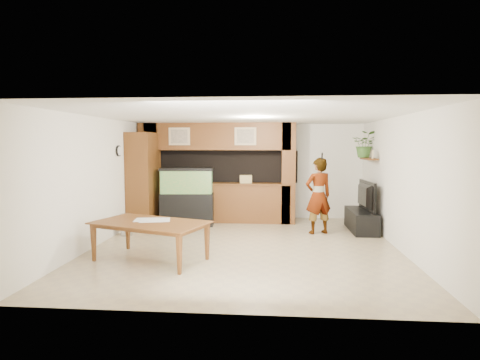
# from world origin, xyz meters

# --- Properties ---
(floor) EXTENTS (6.50, 6.50, 0.00)m
(floor) POSITION_xyz_m (0.00, 0.00, 0.00)
(floor) COLOR #9C8A6C
(floor) RESTS_ON ground
(ceiling) EXTENTS (6.50, 6.50, 0.00)m
(ceiling) POSITION_xyz_m (0.00, 0.00, 2.60)
(ceiling) COLOR white
(ceiling) RESTS_ON wall_back
(wall_back) EXTENTS (6.00, 0.00, 6.00)m
(wall_back) POSITION_xyz_m (0.00, 3.25, 1.30)
(wall_back) COLOR white
(wall_back) RESTS_ON floor
(wall_left) EXTENTS (0.00, 6.50, 6.50)m
(wall_left) POSITION_xyz_m (-3.00, 0.00, 1.30)
(wall_left) COLOR white
(wall_left) RESTS_ON floor
(wall_right) EXTENTS (0.00, 6.50, 6.50)m
(wall_right) POSITION_xyz_m (3.00, 0.00, 1.30)
(wall_right) COLOR white
(wall_right) RESTS_ON floor
(partition) EXTENTS (4.20, 0.99, 2.60)m
(partition) POSITION_xyz_m (-0.95, 2.64, 1.31)
(partition) COLOR brown
(partition) RESTS_ON floor
(wall_clock) EXTENTS (0.05, 0.25, 0.25)m
(wall_clock) POSITION_xyz_m (-2.97, 1.00, 1.90)
(wall_clock) COLOR black
(wall_clock) RESTS_ON wall_left
(wall_shelf) EXTENTS (0.25, 0.90, 0.04)m
(wall_shelf) POSITION_xyz_m (2.85, 1.95, 1.70)
(wall_shelf) COLOR brown
(wall_shelf) RESTS_ON wall_right
(pantry_cabinet) EXTENTS (0.58, 0.96, 2.34)m
(pantry_cabinet) POSITION_xyz_m (-2.70, 1.85, 1.17)
(pantry_cabinet) COLOR brown
(pantry_cabinet) RESTS_ON floor
(trash_can) EXTENTS (0.27, 0.27, 0.49)m
(trash_can) POSITION_xyz_m (-2.74, 0.75, 0.25)
(trash_can) COLOR #B2B2B7
(trash_can) RESTS_ON floor
(aquarium) EXTENTS (1.32, 0.49, 1.46)m
(aquarium) POSITION_xyz_m (-1.60, 1.95, 0.71)
(aquarium) COLOR black
(aquarium) RESTS_ON floor
(tv_stand) EXTENTS (0.54, 1.47, 0.49)m
(tv_stand) POSITION_xyz_m (2.65, 1.68, 0.25)
(tv_stand) COLOR black
(tv_stand) RESTS_ON floor
(television) EXTENTS (0.22, 1.22, 0.70)m
(television) POSITION_xyz_m (2.65, 1.68, 0.84)
(television) COLOR black
(television) RESTS_ON tv_stand
(photo_frame) EXTENTS (0.05, 0.15, 0.20)m
(photo_frame) POSITION_xyz_m (2.85, 1.60, 1.82)
(photo_frame) COLOR tan
(photo_frame) RESTS_ON wall_shelf
(potted_plant) EXTENTS (0.72, 0.67, 0.65)m
(potted_plant) POSITION_xyz_m (2.82, 2.26, 2.05)
(potted_plant) COLOR #366026
(potted_plant) RESTS_ON wall_shelf
(person) EXTENTS (0.75, 0.62, 1.75)m
(person) POSITION_xyz_m (1.59, 1.30, 0.87)
(person) COLOR #9A7A54
(person) RESTS_ON floor
(microphone) EXTENTS (0.03, 0.09, 0.15)m
(microphone) POSITION_xyz_m (1.64, 1.14, 1.79)
(microphone) COLOR black
(microphone) RESTS_ON person
(dining_table) EXTENTS (2.22, 1.69, 0.69)m
(dining_table) POSITION_xyz_m (-1.60, -1.16, 0.35)
(dining_table) COLOR brown
(dining_table) RESTS_ON floor
(newspaper_a) EXTENTS (0.57, 0.45, 0.01)m
(newspaper_a) POSITION_xyz_m (-1.66, -0.94, 0.70)
(newspaper_a) COLOR silver
(newspaper_a) RESTS_ON dining_table
(newspaper_b) EXTENTS (0.61, 0.50, 0.01)m
(newspaper_b) POSITION_xyz_m (-1.55, -0.98, 0.70)
(newspaper_b) COLOR silver
(newspaper_b) RESTS_ON dining_table
(counter_box) EXTENTS (0.33, 0.24, 0.21)m
(counter_box) POSITION_xyz_m (-0.15, 2.45, 1.14)
(counter_box) COLOR tan
(counter_box) RESTS_ON partition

